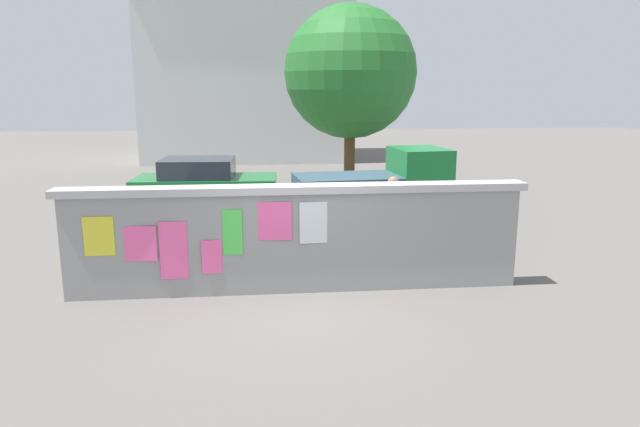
{
  "coord_description": "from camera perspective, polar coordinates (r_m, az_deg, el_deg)",
  "views": [
    {
      "loc": [
        -0.55,
        -8.99,
        3.24
      ],
      "look_at": [
        0.5,
        1.13,
        1.04
      ],
      "focal_mm": 32.42,
      "sensor_mm": 36.0,
      "label": 1
    }
  ],
  "objects": [
    {
      "name": "tree_roadside",
      "position": [
        19.41,
        3.01,
        13.74
      ],
      "size": [
        4.32,
        4.32,
        5.93
      ],
      "color": "brown",
      "rests_on": "ground"
    },
    {
      "name": "motorcycle",
      "position": [
        10.94,
        -4.93,
        -2.53
      ],
      "size": [
        1.89,
        0.62,
        0.87
      ],
      "color": "black",
      "rests_on": "ground"
    },
    {
      "name": "bicycle_near",
      "position": [
        11.69,
        -15.47,
        -2.48
      ],
      "size": [
        1.71,
        0.44,
        0.95
      ],
      "color": "black",
      "rests_on": "ground"
    },
    {
      "name": "car_parked",
      "position": [
        16.01,
        -11.37,
        2.96
      ],
      "size": [
        3.88,
        1.89,
        1.4
      ],
      "color": "black",
      "rests_on": "ground"
    },
    {
      "name": "building_background",
      "position": [
        28.12,
        -7.14,
        13.6
      ],
      "size": [
        9.55,
        6.38,
        7.88
      ],
      "color": "silver",
      "rests_on": "ground"
    },
    {
      "name": "auto_rickshaw_truck",
      "position": [
        13.85,
        5.89,
        2.43
      ],
      "size": [
        3.74,
        1.87,
        1.85
      ],
      "color": "black",
      "rests_on": "ground"
    },
    {
      "name": "poster_wall",
      "position": [
        9.3,
        -2.39,
        -2.37
      ],
      "size": [
        7.47,
        0.42,
        1.75
      ],
      "color": "gray",
      "rests_on": "ground"
    },
    {
      "name": "ground",
      "position": [
        17.3,
        -3.99,
        1.4
      ],
      "size": [
        60.0,
        60.0,
        0.0
      ],
      "primitive_type": "plane",
      "color": "#605B56"
    },
    {
      "name": "person_walking",
      "position": [
        11.14,
        7.19,
        0.44
      ],
      "size": [
        0.47,
        0.47,
        1.62
      ],
      "color": "#3F994C",
      "rests_on": "ground"
    }
  ]
}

